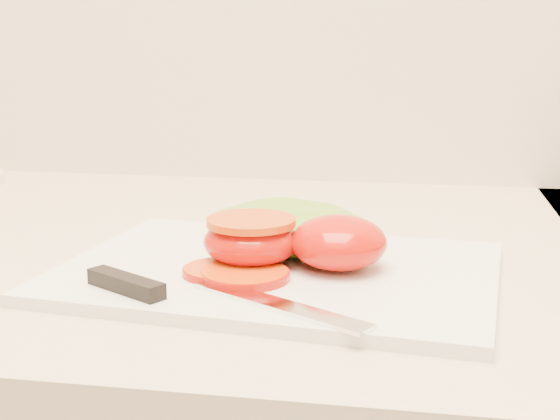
# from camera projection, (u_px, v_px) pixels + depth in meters

# --- Properties ---
(cutting_board) EXTENTS (0.37, 0.29, 0.01)m
(cutting_board) POSITION_uv_depth(u_px,v_px,m) (278.00, 272.00, 0.64)
(cutting_board) COLOR white
(cutting_board) RESTS_ON counter
(tomato_half_dome) EXTENTS (0.08, 0.08, 0.04)m
(tomato_half_dome) POSITION_uv_depth(u_px,v_px,m) (338.00, 242.00, 0.63)
(tomato_half_dome) COLOR #C50F00
(tomato_half_dome) RESTS_ON cutting_board
(tomato_half_cut) EXTENTS (0.08, 0.08, 0.04)m
(tomato_half_cut) POSITION_uv_depth(u_px,v_px,m) (251.00, 239.00, 0.64)
(tomato_half_cut) COLOR #C50F00
(tomato_half_cut) RESTS_ON cutting_board
(tomato_slice_0) EXTENTS (0.07, 0.07, 0.01)m
(tomato_slice_0) POSITION_uv_depth(u_px,v_px,m) (245.00, 275.00, 0.60)
(tomato_slice_0) COLOR #CA5308
(tomato_slice_0) RESTS_ON cutting_board
(tomato_slice_1) EXTENTS (0.06, 0.06, 0.01)m
(tomato_slice_1) POSITION_uv_depth(u_px,v_px,m) (221.00, 271.00, 0.61)
(tomato_slice_1) COLOR #CA5308
(tomato_slice_1) RESTS_ON cutting_board
(lettuce_leaf_0) EXTENTS (0.19, 0.17, 0.03)m
(lettuce_leaf_0) POSITION_uv_depth(u_px,v_px,m) (285.00, 227.00, 0.70)
(lettuce_leaf_0) COLOR #72BF32
(lettuce_leaf_0) RESTS_ON cutting_board
(knife) EXTENTS (0.22, 0.09, 0.01)m
(knife) POSITION_uv_depth(u_px,v_px,m) (184.00, 292.00, 0.56)
(knife) COLOR silver
(knife) RESTS_ON cutting_board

